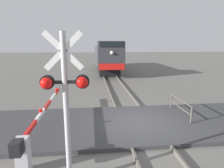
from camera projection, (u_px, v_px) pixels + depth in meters
The scene contains 8 objects.
ground_plane at pixel (137, 124), 8.96m from camera, with size 160.00×160.00×0.00m, color #605E59.
rail_track_left at pixel (122, 124), 8.87m from camera, with size 0.08×80.00×0.15m, color #59544C.
rail_track_right at pixel (152, 122), 9.02m from camera, with size 0.08×80.00×0.15m, color #59544C.
road_surface at pixel (137, 123), 8.95m from camera, with size 36.00×4.44×0.16m, color #38383A.
locomotive at pixel (106, 56), 26.46m from camera, with size 2.82×15.02×4.00m.
crossing_signal at pixel (65, 94), 4.67m from camera, with size 1.18×0.33×4.03m.
crossing_gate at pixel (33, 132), 6.55m from camera, with size 0.36×6.99×1.20m.
guard_railing at pixel (180, 106), 9.72m from camera, with size 0.08×2.31×0.95m.
Camera 1 is at (-2.07, -8.21, 3.71)m, focal length 30.63 mm.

